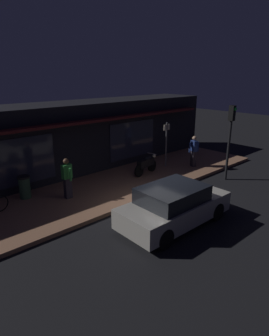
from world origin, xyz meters
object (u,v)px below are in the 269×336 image
trash_bin (25,187)px  sign_post (166,142)px  person_photographer (67,178)px  parked_car_near (174,206)px  person_bystander (194,151)px  traffic_light_pole (230,130)px  motorcycle (146,164)px

trash_bin → sign_post: bearing=-8.0°
person_photographer → parked_car_near: size_ratio=0.40×
person_bystander → trash_bin: bearing=166.5°
person_bystander → parked_car_near: person_bystander is taller
trash_bin → traffic_light_pole: size_ratio=0.26×
person_bystander → traffic_light_pole: traffic_light_pole is taller
motorcycle → person_photographer: 4.46m
parked_car_near → person_photographer: bearing=112.1°
trash_bin → traffic_light_pole: (8.30, -4.18, 1.86)m
trash_bin → traffic_light_pole: bearing=-26.7°
trash_bin → traffic_light_pole: 9.48m
sign_post → trash_bin: size_ratio=2.58×
motorcycle → trash_bin: 5.85m
person_bystander → traffic_light_pole: size_ratio=0.46×
motorcycle → trash_bin: size_ratio=1.83×
person_photographer → trash_bin: 1.80m
sign_post → trash_bin: sign_post is taller
trash_bin → person_photographer: bearing=-43.2°
motorcycle → person_photographer: bearing=179.8°
motorcycle → person_bystander: person_bystander is taller
person_bystander → traffic_light_pole: 2.59m
traffic_light_pole → parked_car_near: traffic_light_pole is taller
person_photographer → parked_car_near: bearing=-67.9°
sign_post → parked_car_near: (-4.44, -4.29, -0.81)m
traffic_light_pole → parked_car_near: bearing=-167.9°
sign_post → parked_car_near: 6.23m
trash_bin → parked_car_near: size_ratio=0.22×
motorcycle → parked_car_near: 4.96m
person_bystander → sign_post: size_ratio=0.70×
parked_car_near → person_bystander: bearing=30.6°
trash_bin → traffic_light_pole: traffic_light_pole is taller
motorcycle → traffic_light_pole: 4.34m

